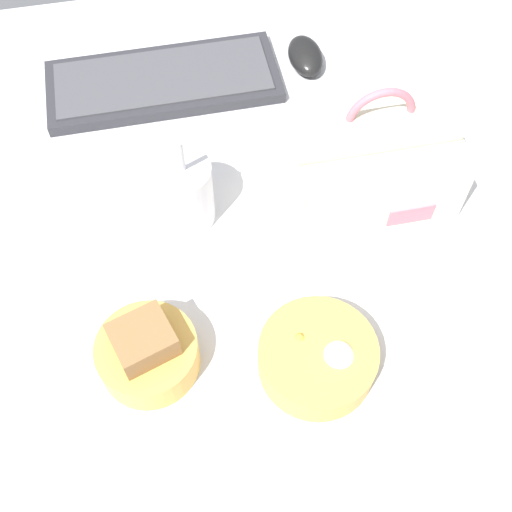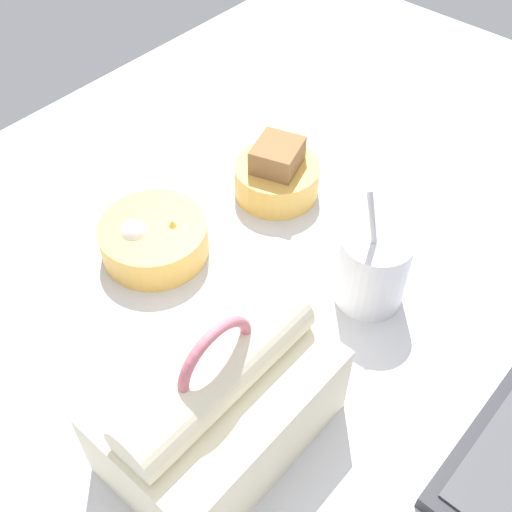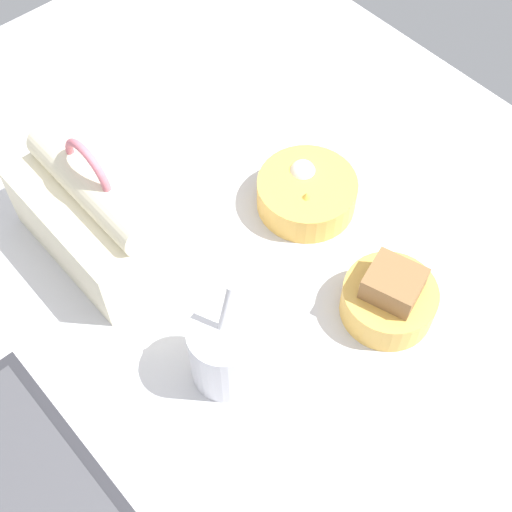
{
  "view_description": "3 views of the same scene",
  "coord_description": "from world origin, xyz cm",
  "px_view_note": "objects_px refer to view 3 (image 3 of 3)",
  "views": [
    {
      "loc": [
        -3.78,
        -44.97,
        72.17
      ],
      "look_at": [
        4.38,
        -5.1,
        7.0
      ],
      "focal_mm": 45.0,
      "sensor_mm": 36.0,
      "label": 1
    },
    {
      "loc": [
        41.95,
        28.03,
        62.16
      ],
      "look_at": [
        4.38,
        -5.1,
        7.0
      ],
      "focal_mm": 45.0,
      "sensor_mm": 36.0,
      "label": 2
    },
    {
      "loc": [
        -31.95,
        27.14,
        79.77
      ],
      "look_at": [
        4.38,
        -5.1,
        7.0
      ],
      "focal_mm": 50.0,
      "sensor_mm": 36.0,
      "label": 3
    }
  ],
  "objects_px": {
    "soup_cup": "(225,351)",
    "bento_bowl_sandwich": "(389,298)",
    "keyboard": "(42,510)",
    "lunch_bag": "(101,212)",
    "bento_bowl_snacks": "(307,193)"
  },
  "relations": [
    {
      "from": "soup_cup",
      "to": "bento_bowl_sandwich",
      "type": "height_order",
      "value": "soup_cup"
    },
    {
      "from": "keyboard",
      "to": "bento_bowl_sandwich",
      "type": "height_order",
      "value": "bento_bowl_sandwich"
    },
    {
      "from": "lunch_bag",
      "to": "keyboard",
      "type": "bearing_deg",
      "value": 133.7
    },
    {
      "from": "lunch_bag",
      "to": "soup_cup",
      "type": "relative_size",
      "value": 1.33
    },
    {
      "from": "bento_bowl_sandwich",
      "to": "bento_bowl_snacks",
      "type": "relative_size",
      "value": 0.86
    },
    {
      "from": "keyboard",
      "to": "bento_bowl_snacks",
      "type": "xyz_separation_m",
      "value": [
        0.11,
        -0.49,
        0.01
      ]
    },
    {
      "from": "bento_bowl_snacks",
      "to": "soup_cup",
      "type": "bearing_deg",
      "value": 115.87
    },
    {
      "from": "lunch_bag",
      "to": "soup_cup",
      "type": "bearing_deg",
      "value": 178.78
    },
    {
      "from": "keyboard",
      "to": "lunch_bag",
      "type": "relative_size",
      "value": 1.61
    },
    {
      "from": "lunch_bag",
      "to": "bento_bowl_snacks",
      "type": "xyz_separation_m",
      "value": [
        -0.13,
        -0.24,
        -0.04
      ]
    },
    {
      "from": "keyboard",
      "to": "bento_bowl_sandwich",
      "type": "xyz_separation_m",
      "value": [
        -0.07,
        -0.45,
        0.02
      ]
    },
    {
      "from": "lunch_bag",
      "to": "bento_bowl_sandwich",
      "type": "bearing_deg",
      "value": -148.23
    },
    {
      "from": "soup_cup",
      "to": "bento_bowl_snacks",
      "type": "bearing_deg",
      "value": -64.13
    },
    {
      "from": "lunch_bag",
      "to": "bento_bowl_sandwich",
      "type": "distance_m",
      "value": 0.37
    },
    {
      "from": "bento_bowl_sandwich",
      "to": "bento_bowl_snacks",
      "type": "distance_m",
      "value": 0.19
    }
  ]
}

